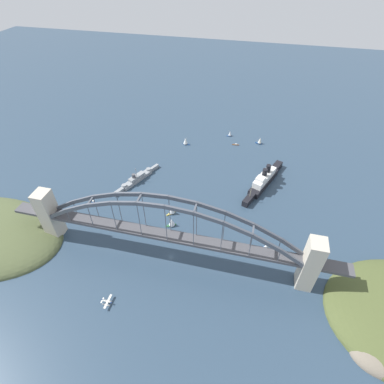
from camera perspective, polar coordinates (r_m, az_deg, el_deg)
ground_plane at (r=266.51m, az=-4.11°, el=-12.24°), size 1400.00×1400.00×0.00m
harbor_arch_bridge at (r=244.05m, az=-4.43°, el=-8.22°), size 282.01×14.52×67.16m
ocean_liner at (r=339.36m, az=13.66°, el=2.27°), size 39.91×85.31×22.78m
naval_cruiser at (r=342.82m, az=-10.58°, el=2.52°), size 31.78×63.96×17.17m
seaplane_taxiing_near_bridge at (r=249.47m, az=-16.00°, el=-19.63°), size 8.17×11.94×4.64m
small_boat_0 at (r=404.55m, az=8.40°, el=9.00°), size 9.51×2.35×1.86m
small_boat_1 at (r=274.12m, az=14.07°, el=-10.22°), size 8.02×10.23×9.90m
small_boat_2 at (r=421.85m, az=7.29°, el=11.12°), size 7.22×5.31×8.84m
small_boat_3 at (r=399.68m, az=-1.26°, el=9.75°), size 10.07×5.91×10.55m
small_boat_4 at (r=297.17m, az=-3.93°, el=-3.38°), size 8.53×8.93×11.63m
small_boat_5 at (r=328.24m, az=-18.45°, el=-1.79°), size 9.98×3.98×2.33m
small_boat_6 at (r=411.02m, az=12.90°, el=9.62°), size 9.12×5.59×10.60m
small_boat_7 at (r=286.34m, az=-3.92°, el=-5.78°), size 9.93×7.98×10.07m
channel_marker_buoy at (r=272.86m, az=1.10°, el=-9.96°), size 2.20×2.20×2.75m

